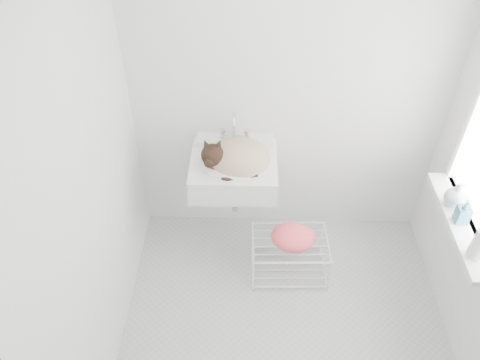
{
  "coord_description": "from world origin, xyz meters",
  "views": [
    {
      "loc": [
        -0.26,
        -1.77,
        2.91
      ],
      "look_at": [
        -0.32,
        0.5,
        0.88
      ],
      "focal_mm": 35.36,
      "sensor_mm": 36.0,
      "label": 1
    }
  ],
  "objects_px": {
    "wire_rack": "(289,257)",
    "bottle_b": "(459,221)",
    "bottle_a": "(475,256)",
    "bottle_c": "(452,204)",
    "sink": "(234,160)",
    "cat": "(235,157)"
  },
  "relations": [
    {
      "from": "bottle_c",
      "to": "wire_rack",
      "type": "bearing_deg",
      "value": 172.75
    },
    {
      "from": "wire_rack",
      "to": "bottle_b",
      "type": "relative_size",
      "value": 3.28
    },
    {
      "from": "bottle_b",
      "to": "bottle_c",
      "type": "xyz_separation_m",
      "value": [
        0.0,
        0.15,
        0.0
      ]
    },
    {
      "from": "bottle_b",
      "to": "bottle_a",
      "type": "bearing_deg",
      "value": -90.0
    },
    {
      "from": "bottle_a",
      "to": "bottle_c",
      "type": "height_order",
      "value": "bottle_a"
    },
    {
      "from": "bottle_a",
      "to": "bottle_c",
      "type": "distance_m",
      "value": 0.41
    },
    {
      "from": "cat",
      "to": "bottle_c",
      "type": "height_order",
      "value": "cat"
    },
    {
      "from": "sink",
      "to": "cat",
      "type": "relative_size",
      "value": 1.31
    },
    {
      "from": "bottle_c",
      "to": "bottle_a",
      "type": "bearing_deg",
      "value": -90.0
    },
    {
      "from": "sink",
      "to": "wire_rack",
      "type": "distance_m",
      "value": 0.86
    },
    {
      "from": "sink",
      "to": "bottle_c",
      "type": "relative_size",
      "value": 3.62
    },
    {
      "from": "wire_rack",
      "to": "cat",
      "type": "bearing_deg",
      "value": 147.94
    },
    {
      "from": "wire_rack",
      "to": "bottle_b",
      "type": "xyz_separation_m",
      "value": [
        0.96,
        -0.27,
        0.7
      ]
    },
    {
      "from": "wire_rack",
      "to": "bottle_b",
      "type": "height_order",
      "value": "bottle_b"
    },
    {
      "from": "cat",
      "to": "wire_rack",
      "type": "height_order",
      "value": "cat"
    },
    {
      "from": "bottle_a",
      "to": "bottle_b",
      "type": "distance_m",
      "value": 0.26
    },
    {
      "from": "cat",
      "to": "bottle_c",
      "type": "bearing_deg",
      "value": -14.05
    },
    {
      "from": "wire_rack",
      "to": "bottle_c",
      "type": "distance_m",
      "value": 1.19
    },
    {
      "from": "bottle_a",
      "to": "bottle_c",
      "type": "bearing_deg",
      "value": 90.0
    },
    {
      "from": "bottle_b",
      "to": "sink",
      "type": "bearing_deg",
      "value": 158.59
    },
    {
      "from": "sink",
      "to": "bottle_c",
      "type": "bearing_deg",
      "value": -15.92
    },
    {
      "from": "bottle_b",
      "to": "bottle_c",
      "type": "distance_m",
      "value": 0.15
    }
  ]
}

